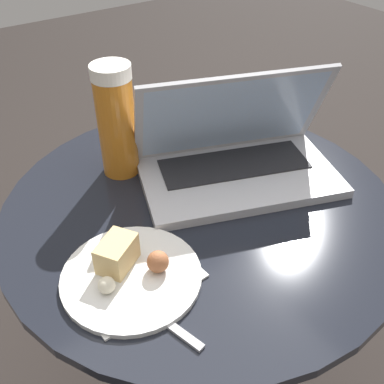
# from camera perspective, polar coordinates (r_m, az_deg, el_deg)

# --- Properties ---
(ground_plane) EXTENTS (6.00, 6.00, 0.00)m
(ground_plane) POSITION_cam_1_polar(r_m,az_deg,el_deg) (1.25, 0.78, -21.00)
(ground_plane) COLOR black
(table) EXTENTS (0.73, 0.73, 0.54)m
(table) POSITION_cam_1_polar(r_m,az_deg,el_deg) (0.94, 0.99, -8.61)
(table) COLOR #9E9EA3
(table) RESTS_ON ground_plane
(napkin) EXTENTS (0.19, 0.14, 0.00)m
(napkin) POSITION_cam_1_polar(r_m,az_deg,el_deg) (0.70, -7.10, -10.95)
(napkin) COLOR white
(napkin) RESTS_ON table
(laptop) EXTENTS (0.43, 0.33, 0.21)m
(laptop) POSITION_cam_1_polar(r_m,az_deg,el_deg) (0.88, 5.67, 4.58)
(laptop) COLOR #B2B2B7
(laptop) RESTS_ON table
(beer_glass) EXTENTS (0.07, 0.07, 0.22)m
(beer_glass) POSITION_cam_1_polar(r_m,az_deg,el_deg) (0.87, -9.59, 8.85)
(beer_glass) COLOR #C6701E
(beer_glass) RESTS_ON table
(snack_plate) EXTENTS (0.22, 0.22, 0.06)m
(snack_plate) POSITION_cam_1_polar(r_m,az_deg,el_deg) (0.70, -7.96, -9.85)
(snack_plate) COLOR silver
(snack_plate) RESTS_ON table
(fork) EXTENTS (0.07, 0.18, 0.00)m
(fork) POSITION_cam_1_polar(r_m,az_deg,el_deg) (0.67, -5.97, -14.29)
(fork) COLOR #B2B2B7
(fork) RESTS_ON table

